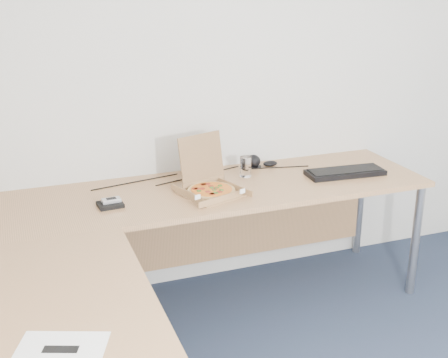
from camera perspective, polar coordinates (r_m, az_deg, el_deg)
name	(u,v)px	position (r m, az deg, el deg)	size (l,w,h in m)	color
desk	(172,232)	(2.81, -4.98, -5.14)	(2.50, 2.20, 0.73)	#B07E50
pizza_box	(210,187)	(3.18, -1.32, -0.81)	(0.28, 0.33, 0.29)	#997047
drinking_glass	(246,167)	(3.44, 2.09, 1.20)	(0.07, 0.07, 0.12)	silver
keyboard	(345,172)	(3.55, 11.58, 0.62)	(0.46, 0.16, 0.03)	black
mouse	(270,164)	(3.65, 4.47, 1.50)	(0.09, 0.06, 0.03)	black
wallet	(110,205)	(3.07, -10.90, -2.43)	(0.12, 0.10, 0.02)	black
phone	(111,200)	(3.07, -10.80, -2.02)	(0.09, 0.05, 0.02)	#B2B5BA
paper_sheet	(61,350)	(2.02, -15.46, -15.54)	(0.28, 0.20, 0.00)	white
dome_speaker	(253,160)	(3.62, 2.86, 1.80)	(0.10, 0.10, 0.08)	black
cable_bundle	(199,175)	(3.47, -2.43, 0.34)	(0.64, 0.04, 0.01)	black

